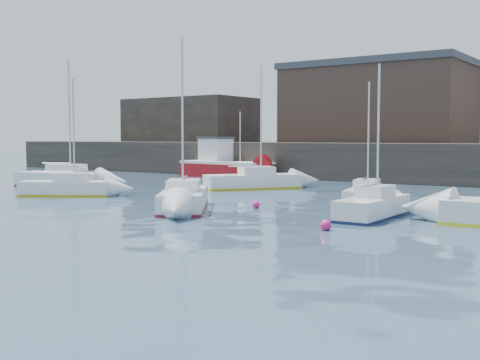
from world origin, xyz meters
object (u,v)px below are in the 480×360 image
Objects in this scene: sailboat_b at (184,198)px; buoy_mid at (326,230)px; sailboat_f at (366,194)px; sailboat_e at (63,179)px; sailboat_h at (253,181)px; buoy_far at (256,208)px; sailboat_c at (373,206)px; sailboat_a at (67,187)px; fishing_boat at (224,165)px.

sailboat_b is 8.89m from buoy_mid.
sailboat_f is at bearing 51.69° from sailboat_b.
sailboat_e is 13.37m from sailboat_h.
sailboat_b is 22.06× the size of buoy_far.
sailboat_c is at bearing -36.77° from sailboat_h.
sailboat_b is 1.22× the size of sailboat_c.
sailboat_f is 6.34m from buoy_far.
sailboat_c is 6.14m from buoy_far.
sailboat_c is at bearing -1.26° from buoy_far.
sailboat_h reaches higher than buoy_mid.
sailboat_b is (10.15, -1.16, 0.04)m from sailboat_a.
sailboat_a is 1.05× the size of sailboat_c.
sailboat_a is 18.89m from sailboat_c.
sailboat_h reaches higher than sailboat_a.
sailboat_e is at bearing 163.25° from buoy_mid.
buoy_far is at bearing 178.74° from sailboat_c.
sailboat_c is 0.80× the size of sailboat_h.
buoy_far is (-6.12, 0.13, -0.51)m from sailboat_c.
buoy_far is (15.10, -17.70, -1.09)m from fishing_boat.
fishing_boat is 23.30m from buoy_far.
sailboat_c reaches higher than buoy_far.
sailboat_c is 15.83× the size of buoy_mid.
sailboat_b is at bearing -58.10° from fishing_boat.
sailboat_e is at bearing -101.64° from fishing_boat.
sailboat_b is 1.26× the size of sailboat_f.
sailboat_c is at bearing -40.05° from fishing_boat.
sailboat_a is 19.06m from buoy_mid.
buoy_far is at bearing 42.69° from sailboat_b.
sailboat_c is 24.46m from sailboat_e.
sailboat_c reaches higher than fishing_boat.
buoy_far is (-3.47, -5.28, -0.45)m from sailboat_f.
sailboat_c is (21.22, -17.84, -0.59)m from fishing_boat.
sailboat_c is 4.32m from buoy_mid.
fishing_boat is at bearing 139.95° from sailboat_c.
sailboat_e is (-24.28, 3.00, 0.07)m from sailboat_c.
sailboat_a is 17.47m from sailboat_f.
sailboat_e is 21.77m from sailboat_f.
sailboat_f is 10.64m from sailboat_h.
sailboat_a reaches higher than sailboat_f.
sailboat_a is 10.21m from sailboat_b.
sailboat_f is 15.32× the size of buoy_mid.
sailboat_f is at bearing 56.70° from buoy_far.
sailboat_b reaches higher than sailboat_f.
buoy_far is (18.16, -2.86, -0.58)m from sailboat_e.
sailboat_e is 24.14× the size of buoy_far.
fishing_boat is 1.28× the size of sailboat_a.
sailboat_e is at bearing 142.98° from sailboat_a.
sailboat_h is 18.49m from buoy_mid.
fishing_boat is 24.18× the size of buoy_far.
sailboat_a is at bearing -158.12° from sailboat_f.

